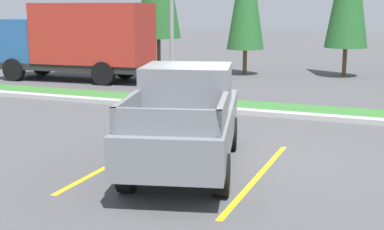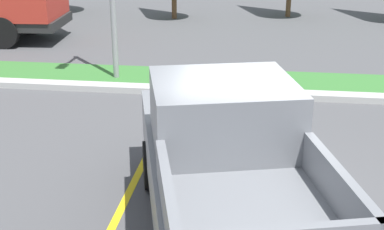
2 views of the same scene
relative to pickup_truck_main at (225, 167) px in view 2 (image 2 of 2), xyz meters
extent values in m
plane|color=#4C4C4F|center=(0.49, 0.82, -1.04)|extent=(120.00, 120.00, 0.00)
cube|color=yellow|center=(-1.54, -0.05, -1.04)|extent=(0.12, 4.80, 0.01)
cube|color=#B2B2AD|center=(0.49, 5.82, -0.97)|extent=(56.00, 0.40, 0.15)
cube|color=#387533|center=(0.49, 6.92, -1.01)|extent=(56.00, 1.80, 0.06)
cylinder|color=black|center=(-1.20, 1.23, -0.66)|extent=(0.46, 0.81, 0.76)
cylinder|color=black|center=(0.44, 1.67, -0.66)|extent=(0.46, 0.81, 0.76)
cube|color=slate|center=(0.01, -0.05, -0.16)|extent=(3.16, 5.51, 0.76)
cube|color=slate|center=(-0.06, 0.24, 0.64)|extent=(2.11, 2.00, 0.84)
cube|color=#2D3842|center=(-0.27, 1.03, 0.69)|extent=(1.58, 0.47, 0.63)
cube|color=slate|center=(-0.44, -1.67, 0.44)|extent=(0.58, 1.86, 0.44)
cube|color=slate|center=(1.20, -1.23, 0.44)|extent=(0.58, 1.86, 0.44)
cube|color=silver|center=(-0.64, 2.42, -0.40)|extent=(1.79, 0.62, 0.28)
cylinder|color=black|center=(-7.65, 9.48, -0.54)|extent=(1.02, 0.37, 1.00)
cylinder|color=black|center=(-7.80, 11.68, -0.54)|extent=(1.02, 0.37, 1.00)
cylinder|color=brown|center=(-3.13, 15.10, -0.42)|extent=(0.20, 0.20, 1.23)
cylinder|color=brown|center=(1.44, 16.09, -0.36)|extent=(0.20, 0.20, 1.37)
camera|label=1|loc=(4.09, -9.90, 2.27)|focal=50.15mm
camera|label=2|loc=(0.36, -6.01, 3.02)|focal=49.59mm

